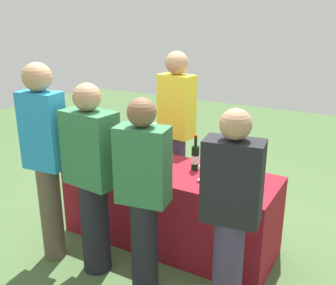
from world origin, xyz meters
name	(u,v)px	position (x,y,z in m)	size (l,w,h in m)	color
ground_plane	(168,240)	(0.00, 0.00, 0.00)	(12.00, 12.00, 0.00)	#476638
tasting_table	(168,206)	(0.00, 0.00, 0.38)	(2.00, 0.69, 0.75)	maroon
wine_bottle_0	(147,151)	(-0.26, 0.06, 0.86)	(0.07, 0.07, 0.30)	black
wine_bottle_1	(169,154)	(-0.04, 0.09, 0.86)	(0.07, 0.07, 0.30)	black
wine_bottle_2	(195,158)	(0.22, 0.10, 0.87)	(0.07, 0.07, 0.32)	black
wine_bottle_3	(238,166)	(0.63, 0.09, 0.88)	(0.07, 0.07, 0.32)	black
wine_bottle_4	(247,169)	(0.72, 0.07, 0.87)	(0.07, 0.07, 0.33)	black
wine_glass_0	(139,161)	(-0.20, -0.16, 0.84)	(0.06, 0.06, 0.13)	silver
wine_glass_1	(149,161)	(-0.12, -0.13, 0.85)	(0.07, 0.07, 0.14)	silver
wine_glass_2	(202,168)	(0.37, -0.08, 0.86)	(0.07, 0.07, 0.15)	silver
wine_glass_3	(218,172)	(0.51, -0.06, 0.85)	(0.07, 0.07, 0.13)	silver
server_pouring	(176,127)	(-0.23, 0.59, 0.97)	(0.39, 0.25, 1.75)	#3F3351
guest_0	(45,155)	(-0.77, -0.72, 0.98)	(0.37, 0.23, 1.74)	brown
guest_1	(92,176)	(-0.32, -0.67, 0.86)	(0.45, 0.27, 1.61)	black
guest_2	(143,193)	(0.18, -0.69, 0.84)	(0.41, 0.27, 1.56)	black
guest_3	(231,211)	(0.84, -0.62, 0.83)	(0.42, 0.27, 1.54)	#3F3351
menu_board	(168,158)	(-0.57, 1.01, 0.41)	(0.47, 0.03, 0.83)	white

